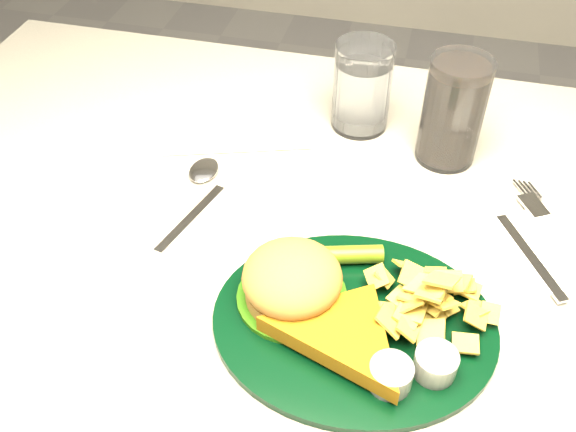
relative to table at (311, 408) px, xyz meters
name	(u,v)px	position (x,y,z in m)	size (l,w,h in m)	color
table	(311,408)	(0.00, 0.00, 0.00)	(1.20, 0.80, 0.75)	#9E9B8F
dinner_plate	(356,305)	(0.06, -0.11, 0.41)	(0.28, 0.24, 0.06)	black
water_glass	(362,87)	(0.01, 0.23, 0.44)	(0.08, 0.08, 0.12)	white
cola_glass	(453,111)	(0.13, 0.19, 0.45)	(0.08, 0.08, 0.14)	black
fork_napkin	(530,250)	(0.23, 0.03, 0.38)	(0.13, 0.17, 0.01)	white
spoon	(190,216)	(-0.15, 0.00, 0.38)	(0.05, 0.17, 0.01)	silver
wrapped_straw	(238,150)	(-0.14, 0.13, 0.38)	(0.20, 0.07, 0.01)	white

